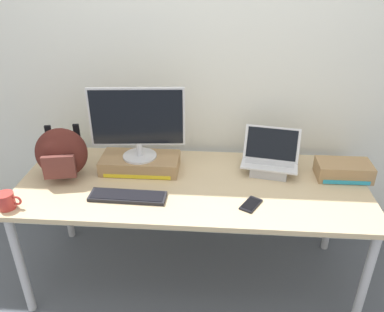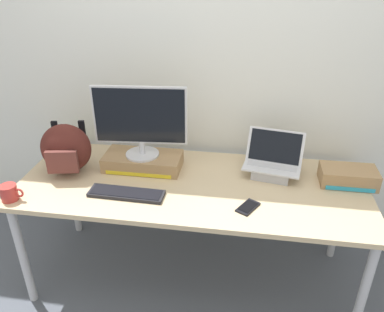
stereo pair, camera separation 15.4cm
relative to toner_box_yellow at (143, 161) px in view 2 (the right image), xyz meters
The scene contains 12 objects.
ground_plane 0.87m from the toner_box_yellow, 22.04° to the right, with size 20.00×20.00×0.00m, color #515660.
back_wall 0.72m from the toner_box_yellow, 48.30° to the left, with size 7.00×0.10×2.60m, color silver.
desk 0.38m from the toner_box_yellow, 22.04° to the right, with size 2.06×0.82×0.75m.
toner_box_yellow is the anchor object (origin of this frame).
desktop_monitor 0.28m from the toner_box_yellow, 83.23° to the right, with size 0.56×0.21×0.45m.
open_laptop 0.81m from the toner_box_yellow, ahead, with size 0.37×0.27×0.26m.
external_keyboard 0.32m from the toner_box_yellow, 91.95° to the right, with size 0.43×0.13×0.02m.
messenger_backpack 0.47m from the toner_box_yellow, 165.94° to the right, with size 0.34×0.29×0.31m.
coffee_mug 0.78m from the toner_box_yellow, 143.79° to the right, with size 0.13×0.09×0.09m.
cell_phone 0.75m from the toner_box_yellow, 27.10° to the right, with size 0.14×0.16×0.01m.
plush_toy 0.58m from the toner_box_yellow, 163.32° to the left, with size 0.08×0.08×0.08m.
toner_box_cyan 1.24m from the toner_box_yellow, ahead, with size 0.32×0.18×0.10m.
Camera 2 is at (0.29, -1.92, 1.96)m, focal length 35.86 mm.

